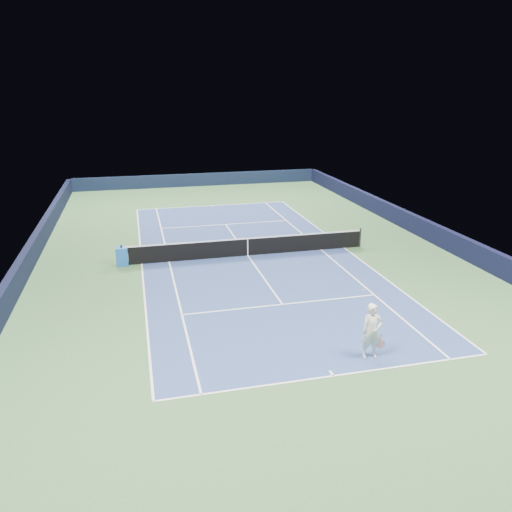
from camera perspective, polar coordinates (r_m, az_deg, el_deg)
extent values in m
plane|color=#345B32|center=(26.36, -0.96, 0.05)|extent=(40.00, 40.00, 0.00)
cube|color=black|center=(45.20, -6.65, 8.64)|extent=(22.00, 0.35, 1.10)
cube|color=black|center=(30.37, 19.39, 2.61)|extent=(0.35, 40.00, 1.10)
cube|color=black|center=(26.13, -24.78, -0.65)|extent=(0.35, 40.00, 1.10)
cube|color=navy|center=(26.36, -0.96, 0.05)|extent=(10.97, 23.77, 0.01)
cube|color=white|center=(37.60, -5.03, 5.77)|extent=(10.97, 0.08, 0.00)
cube|color=white|center=(16.06, 8.84, -13.38)|extent=(10.97, 0.08, 0.00)
cube|color=white|center=(28.02, 10.04, 0.93)|extent=(0.08, 23.77, 0.00)
cube|color=white|center=(25.77, -12.93, -0.88)|extent=(0.08, 23.77, 0.00)
cube|color=white|center=(27.51, 7.43, 0.73)|extent=(0.08, 23.77, 0.00)
cube|color=white|center=(25.81, -9.90, -0.64)|extent=(0.08, 23.77, 0.00)
cube|color=white|center=(32.35, -3.50, 3.63)|extent=(8.23, 0.08, 0.00)
cube|color=white|center=(20.60, 3.05, -5.54)|extent=(8.23, 0.08, 0.00)
cube|color=white|center=(26.35, -0.96, 0.07)|extent=(0.08, 12.80, 0.00)
cube|color=white|center=(37.46, -4.99, 5.72)|extent=(0.08, 0.30, 0.00)
cube|color=white|center=(16.17, 8.63, -13.11)|extent=(0.08, 0.30, 0.00)
cylinder|color=black|center=(25.61, -15.06, 0.07)|extent=(0.10, 0.10, 1.07)
cylinder|color=black|center=(28.24, 11.80, 2.08)|extent=(0.10, 0.10, 1.07)
cube|color=black|center=(26.21, -0.96, 0.99)|extent=(12.80, 0.03, 0.91)
cube|color=white|center=(26.07, -0.97, 2.01)|extent=(12.80, 0.04, 0.06)
cube|color=white|center=(26.21, -0.96, 0.99)|extent=(0.05, 0.04, 0.91)
cube|color=#1D59B3|center=(25.67, -15.04, -0.04)|extent=(0.60, 0.55, 0.94)
cube|color=silver|center=(25.67, -14.40, -0.03)|extent=(0.05, 0.42, 0.42)
imported|color=white|center=(16.84, 13.10, -8.36)|extent=(0.72, 0.49, 1.89)
cylinder|color=#CA839D|center=(17.06, 14.08, -9.02)|extent=(0.03, 0.03, 0.31)
cylinder|color=black|center=(17.17, 14.02, -9.73)|extent=(0.31, 0.02, 0.31)
cylinder|color=pink|center=(17.17, 14.02, -9.73)|extent=(0.33, 0.03, 0.33)
sphere|color=#B3CE2B|center=(17.26, 12.18, -3.82)|extent=(0.07, 0.07, 0.07)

